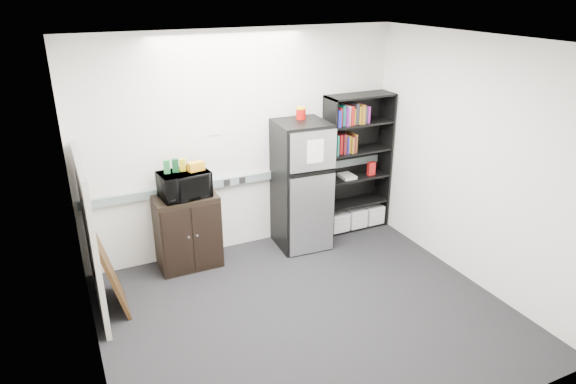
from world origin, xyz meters
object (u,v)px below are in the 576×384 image
Objects in this scene: bookshelf at (357,164)px; cubicle_partition at (90,236)px; microwave at (184,184)px; cabinet at (188,231)px; refrigerator at (301,186)px.

cubicle_partition is (-3.43, -0.49, -0.10)m from bookshelf.
microwave is at bearing 20.60° from cubicle_partition.
cubicle_partition reaches higher than microwave.
bookshelf is 2.40m from cabinet.
cabinet is (-2.35, -0.06, -0.46)m from bookshelf.
cabinet is (1.08, 0.42, -0.36)m from cubicle_partition.
cubicle_partition is 2.55m from refrigerator.
cubicle_partition is at bearing -158.66° from cabinet.
microwave is (-2.35, -0.08, 0.13)m from bookshelf.
microwave is at bearing -178.04° from bookshelf.
cabinet is at bearing -179.56° from refrigerator.
cubicle_partition reaches higher than cabinet.
refrigerator is at bearing 7.68° from cubicle_partition.
bookshelf is 3.46m from cubicle_partition.
cubicle_partition is 2.98× the size of microwave.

